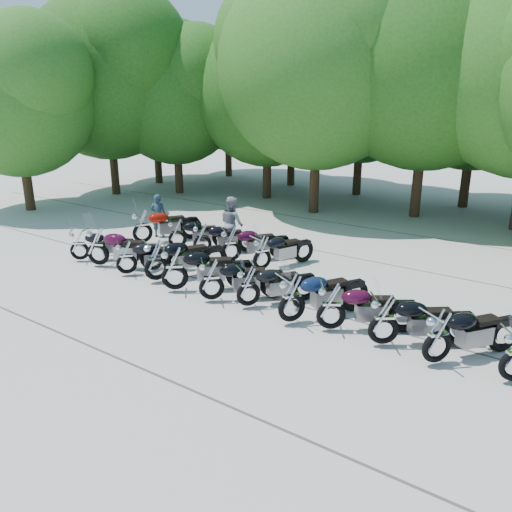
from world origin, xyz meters
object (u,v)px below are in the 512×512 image
Objects in this scene: motorcycle_8 at (331,305)px; motorcycle_9 at (384,318)px; motorcycle_14 at (202,237)px; motorcycle_2 at (126,256)px; motorcycle_12 at (142,225)px; rider_0 at (158,216)px; motorcycle_13 at (177,233)px; motorcycle_15 at (231,243)px; motorcycle_10 at (438,335)px; motorcycle_3 at (156,259)px; motorcycle_4 at (174,267)px; motorcycle_7 at (292,297)px; motorcycle_16 at (262,252)px; motorcycle_5 at (211,278)px; motorcycle_1 at (97,245)px; motorcycle_6 at (248,285)px; rider_1 at (232,223)px; motorcycle_0 at (79,244)px.

motorcycle_8 is 1.25m from motorcycle_9.
motorcycle_14 is at bearing 31.92° from motorcycle_8.
motorcycle_9 reaches higher than motorcycle_2.
motorcycle_12 is 1.10m from rider_0.
rider_0 is (-1.74, 0.83, 0.20)m from motorcycle_13.
motorcycle_15 is (3.92, 0.18, -0.05)m from motorcycle_12.
motorcycle_12 reaches higher than motorcycle_15.
motorcycle_10 is (1.17, -0.13, 0.01)m from motorcycle_9.
motorcycle_4 reaches higher than motorcycle_3.
motorcycle_7 is 6.00m from motorcycle_14.
motorcycle_9 is 1.04× the size of motorcycle_16.
motorcycle_16 is at bearing 145.93° from rider_0.
motorcycle_14 is at bearing -142.88° from motorcycle_12.
motorcycle_13 is at bearing 9.17° from motorcycle_5.
motorcycle_1 reaches higher than motorcycle_8.
motorcycle_1 is at bearing 120.71° from motorcycle_13.
motorcycle_12 is at bearing -10.61° from motorcycle_3.
motorcycle_8 is (6.73, 0.15, 0.05)m from motorcycle_2.
rider_1 reaches higher than motorcycle_6.
motorcycle_10 is (11.44, -0.02, 0.07)m from motorcycle_0.
motorcycle_15 is 1.04× the size of motorcycle_16.
motorcycle_15 is 1.28m from motorcycle_16.
motorcycle_2 is at bearing 147.68° from motorcycle_13.
rider_1 is at bearing -25.45° from motorcycle_4.
motorcycle_7 is 1.31× the size of rider_1.
motorcycle_3 reaches higher than motorcycle_5.
motorcycle_9 is 10.35m from motorcycle_12.
motorcycle_7 reaches higher than motorcycle_5.
rider_1 reaches higher than motorcycle_15.
motorcycle_8 is 1.03× the size of motorcycle_16.
motorcycle_15 reaches higher than motorcycle_6.
motorcycle_8 is 0.99× the size of motorcycle_9.
motorcycle_16 is (5.40, 2.62, 0.04)m from motorcycle_0.
motorcycle_6 is at bearing -132.58° from motorcycle_0.
motorcycle_10 reaches higher than motorcycle_5.
motorcycle_6 is (4.40, 0.15, 0.01)m from motorcycle_2.
motorcycle_5 is 4.09m from motorcycle_14.
motorcycle_9 is 1.06× the size of motorcycle_13.
motorcycle_8 is at bearing -160.93° from motorcycle_14.
motorcycle_6 is 0.95× the size of motorcycle_8.
motorcycle_2 is at bearing 99.40° from rider_1.
motorcycle_3 is 1.08× the size of motorcycle_9.
rider_1 reaches higher than motorcycle_3.
motorcycle_3 reaches higher than motorcycle_7.
motorcycle_4 is at bearing 128.78° from rider_1.
motorcycle_6 is 0.98× the size of motorcycle_16.
motorcycle_3 is at bearing 173.87° from motorcycle_12.
motorcycle_8 is (5.58, 0.04, -0.05)m from motorcycle_3.
motorcycle_2 is 6.73m from motorcycle_8.
motorcycle_7 reaches higher than motorcycle_10.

